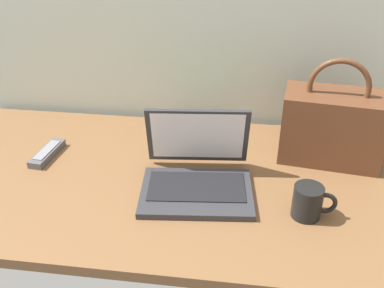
# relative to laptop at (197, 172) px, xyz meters

# --- Properties ---
(desk) EXTENTS (1.60, 0.76, 0.03)m
(desk) POSITION_rel_laptop_xyz_m (-0.04, 0.03, -0.06)
(desk) COLOR brown
(desk) RESTS_ON ground
(laptop) EXTENTS (0.33, 0.31, 0.21)m
(laptop) POSITION_rel_laptop_xyz_m (0.00, 0.00, 0.00)
(laptop) COLOR #2D2D33
(laptop) RESTS_ON desk
(coffee_mug) EXTENTS (0.11, 0.08, 0.09)m
(coffee_mug) POSITION_rel_laptop_xyz_m (0.30, -0.10, 0.00)
(coffee_mug) COLOR black
(coffee_mug) RESTS_ON desk
(remote_control_near) EXTENTS (0.06, 0.16, 0.02)m
(remote_control_near) POSITION_rel_laptop_xyz_m (-0.50, 0.10, -0.03)
(remote_control_near) COLOR #4C4C51
(remote_control_near) RESTS_ON desk
(handbag) EXTENTS (0.32, 0.20, 0.33)m
(handbag) POSITION_rel_laptop_xyz_m (0.39, 0.21, 0.07)
(handbag) COLOR #59331E
(handbag) RESTS_ON desk
(book_stack) EXTENTS (0.18, 0.13, 0.05)m
(book_stack) POSITION_rel_laptop_xyz_m (-0.04, 0.27, -0.02)
(book_stack) COLOR #B23333
(book_stack) RESTS_ON desk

